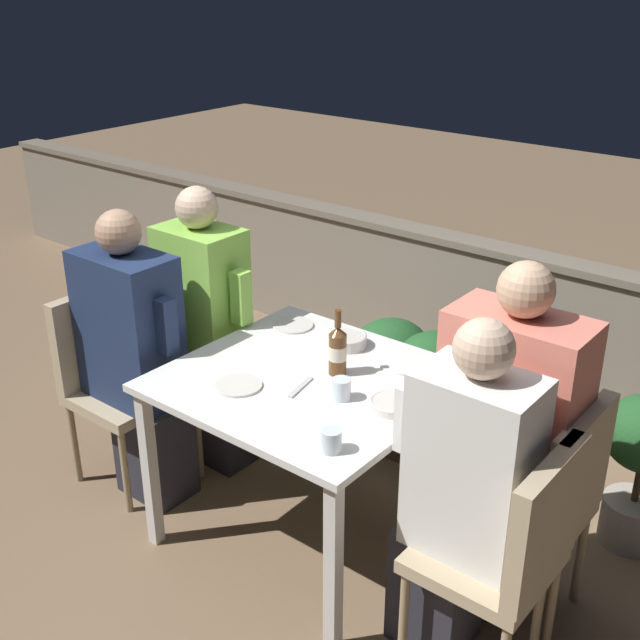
% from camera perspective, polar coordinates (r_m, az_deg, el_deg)
% --- Properties ---
extents(ground_plane, '(16.00, 16.00, 0.00)m').
position_cam_1_polar(ground_plane, '(3.57, -0.77, -14.85)').
color(ground_plane, '#7A6047').
extents(parapet_wall, '(9.00, 0.18, 0.84)m').
position_cam_1_polar(parapet_wall, '(4.58, 12.67, 0.15)').
color(parapet_wall, gray).
rests_on(parapet_wall, ground_plane).
extents(dining_table, '(1.04, 0.99, 0.76)m').
position_cam_1_polar(dining_table, '(3.19, -0.84, -5.47)').
color(dining_table, white).
rests_on(dining_table, ground_plane).
extents(planter_hedge, '(0.90, 0.47, 0.64)m').
position_cam_1_polar(planter_hedge, '(3.92, 7.89, -4.83)').
color(planter_hedge, brown).
rests_on(planter_hedge, ground_plane).
extents(chair_left_near, '(0.43, 0.43, 0.91)m').
position_cam_1_polar(chair_left_near, '(3.78, -14.67, -3.38)').
color(chair_left_near, tan).
rests_on(chair_left_near, ground_plane).
extents(person_navy_jumper, '(0.51, 0.26, 1.33)m').
position_cam_1_polar(person_navy_jumper, '(3.59, -12.94, -2.64)').
color(person_navy_jumper, '#282833').
rests_on(person_navy_jumper, ground_plane).
extents(chair_left_far, '(0.43, 0.43, 0.91)m').
position_cam_1_polar(chair_left_far, '(3.96, -9.77, -1.63)').
color(chair_left_far, tan).
rests_on(chair_left_far, ground_plane).
extents(person_green_blouse, '(0.48, 0.26, 1.35)m').
position_cam_1_polar(person_green_blouse, '(3.76, -7.91, -0.58)').
color(person_green_blouse, '#282833').
rests_on(person_green_blouse, ground_plane).
extents(chair_right_near, '(0.43, 0.43, 0.91)m').
position_cam_1_polar(chair_right_near, '(2.72, 13.60, -15.33)').
color(chair_right_near, tan).
rests_on(chair_right_near, ground_plane).
extents(person_white_polo, '(0.48, 0.26, 1.29)m').
position_cam_1_polar(person_white_polo, '(2.72, 10.01, -12.15)').
color(person_white_polo, '#282833').
rests_on(person_white_polo, ground_plane).
extents(chair_right_far, '(0.43, 0.43, 0.91)m').
position_cam_1_polar(chair_right_far, '(2.96, 15.91, -11.96)').
color(chair_right_far, tan).
rests_on(chair_right_far, ground_plane).
extents(person_coral_top, '(0.52, 0.26, 1.38)m').
position_cam_1_polar(person_coral_top, '(2.94, 12.73, -8.49)').
color(person_coral_top, '#282833').
rests_on(person_coral_top, ground_plane).
extents(beer_bottle, '(0.07, 0.07, 0.27)m').
position_cam_1_polar(beer_bottle, '(3.13, 1.26, -2.13)').
color(beer_bottle, brown).
rests_on(beer_bottle, dining_table).
extents(plate_0, '(0.18, 0.18, 0.01)m').
position_cam_1_polar(plate_0, '(3.09, -5.82, -4.66)').
color(plate_0, silver).
rests_on(plate_0, dining_table).
extents(plate_1, '(0.18, 0.18, 0.01)m').
position_cam_1_polar(plate_1, '(3.57, -1.95, -0.37)').
color(plate_1, silver).
rests_on(plate_1, dining_table).
extents(plate_2, '(0.19, 0.19, 0.01)m').
position_cam_1_polar(plate_2, '(3.25, 5.83, -3.13)').
color(plate_2, white).
rests_on(plate_2, dining_table).
extents(bowl_0, '(0.17, 0.17, 0.03)m').
position_cam_1_polar(bowl_0, '(2.94, 5.16, -5.95)').
color(bowl_0, beige).
rests_on(bowl_0, dining_table).
extents(bowl_1, '(0.17, 0.17, 0.05)m').
position_cam_1_polar(bowl_1, '(3.38, 1.94, -1.40)').
color(bowl_1, beige).
rests_on(bowl_1, dining_table).
extents(glass_cup_0, '(0.07, 0.07, 0.08)m').
position_cam_1_polar(glass_cup_0, '(2.98, 1.52, -4.93)').
color(glass_cup_0, silver).
rests_on(glass_cup_0, dining_table).
extents(glass_cup_1, '(0.07, 0.07, 0.08)m').
position_cam_1_polar(glass_cup_1, '(2.68, 0.81, -8.57)').
color(glass_cup_1, silver).
rests_on(glass_cup_1, dining_table).
extents(glass_cup_2, '(0.08, 0.08, 0.09)m').
position_cam_1_polar(glass_cup_2, '(3.02, 6.91, -4.52)').
color(glass_cup_2, silver).
rests_on(glass_cup_2, dining_table).
extents(fork_0, '(0.05, 0.17, 0.01)m').
position_cam_1_polar(fork_0, '(3.07, -1.40, -4.80)').
color(fork_0, silver).
rests_on(fork_0, dining_table).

